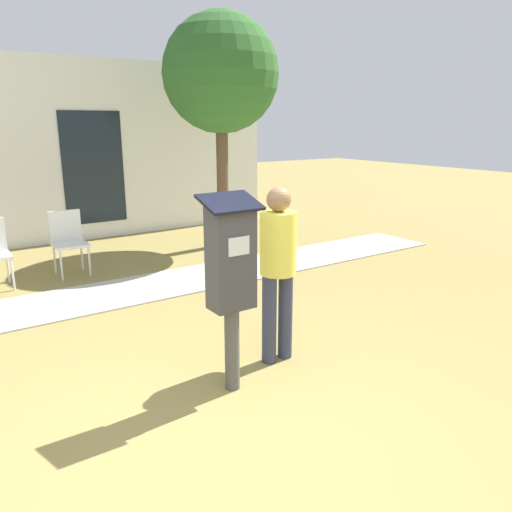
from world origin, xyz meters
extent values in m
plane|color=olive|center=(0.00, 0.00, 0.00)|extent=(40.00, 40.00, 0.00)
cube|color=#B7B2A8|center=(0.00, 3.45, 0.01)|extent=(12.00, 1.10, 0.02)
cube|color=white|center=(0.00, 6.84, 1.60)|extent=(10.00, 0.24, 3.20)
cube|color=#19232D|center=(1.40, 6.71, 1.30)|extent=(1.10, 0.02, 2.00)
cylinder|color=#4C4C4C|center=(0.59, 0.66, 0.35)|extent=(0.12, 0.12, 0.70)
cube|color=#38383D|center=(0.59, 0.66, 1.10)|extent=(0.34, 0.22, 0.80)
cube|color=silver|center=(0.59, 0.55, 1.22)|extent=(0.18, 0.01, 0.14)
cube|color=black|center=(0.59, 0.66, 1.53)|extent=(0.44, 0.31, 0.12)
cylinder|color=#333851|center=(1.11, 0.87, 0.41)|extent=(0.13, 0.13, 0.82)
cylinder|color=#333851|center=(1.29, 0.87, 0.41)|extent=(0.13, 0.13, 0.82)
cylinder|color=#EADB4C|center=(1.20, 0.87, 1.09)|extent=(0.32, 0.32, 0.55)
sphere|color=#8C6647|center=(1.20, 0.87, 1.48)|extent=(0.21, 0.21, 0.21)
cylinder|color=white|center=(-0.45, 4.35, 0.21)|extent=(0.03, 0.03, 0.42)
cylinder|color=white|center=(-0.45, 4.73, 0.21)|extent=(0.03, 0.03, 0.42)
cylinder|color=white|center=(0.18, 4.43, 0.21)|extent=(0.03, 0.03, 0.42)
cylinder|color=white|center=(0.56, 4.43, 0.21)|extent=(0.03, 0.03, 0.42)
cylinder|color=white|center=(0.18, 4.81, 0.21)|extent=(0.03, 0.03, 0.42)
cylinder|color=white|center=(0.56, 4.81, 0.21)|extent=(0.03, 0.03, 0.42)
cube|color=white|center=(0.37, 4.62, 0.44)|extent=(0.44, 0.44, 0.04)
cube|color=white|center=(0.37, 4.82, 0.68)|extent=(0.44, 0.04, 0.44)
cylinder|color=brown|center=(3.03, 4.90, 1.10)|extent=(0.20, 0.20, 2.20)
sphere|color=#2D6028|center=(3.03, 4.90, 2.87)|extent=(1.90, 1.90, 1.90)
camera|label=1|loc=(-1.32, -2.47, 2.11)|focal=35.00mm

